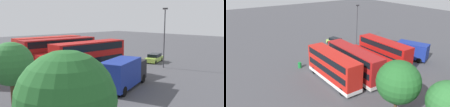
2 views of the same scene
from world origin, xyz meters
TOP-DOWN VIEW (x-y plane):
  - ground_plane at (0.00, 0.00)m, footprint 140.00×140.00m
  - bus_double_decker_near_end at (-5.26, 10.76)m, footprint 2.77×10.30m
  - bus_single_deck_second at (-1.79, 10.89)m, footprint 2.62×10.39m
  - bus_double_decker_third at (1.63, 10.98)m, footprint 2.83×11.39m
  - bus_double_decker_fourth at (5.29, 10.69)m, footprint 2.62×10.78m
  - box_truck_blue at (-11.57, 11.00)m, footprint 4.89×7.90m
  - car_hatchback_silver at (-4.76, -3.74)m, footprint 2.99×4.74m
  - lamp_post_tall at (-8.57, -0.88)m, footprint 0.70×0.30m
  - waste_bin_yellow at (7.46, 3.43)m, footprint 0.60×0.60m
  - tree_midright at (-20.15, 23.61)m, footprint 4.37×4.37m
  - tree_rightmost at (-10.76, 22.45)m, footprint 3.32×3.32m

SIDE VIEW (x-z plane):
  - ground_plane at x=0.00m, z-range 0.00..0.00m
  - waste_bin_yellow at x=7.46m, z-range 0.00..0.95m
  - car_hatchback_silver at x=-4.76m, z-range -0.01..1.42m
  - bus_single_deck_second at x=-1.79m, z-range 0.14..3.09m
  - box_truck_blue at x=-11.57m, z-range 0.11..3.31m
  - bus_double_decker_near_end at x=-5.26m, z-range 0.17..4.72m
  - bus_double_decker_fourth at x=5.29m, z-range 0.17..4.72m
  - bus_double_decker_third at x=1.63m, z-range 0.17..4.72m
  - tree_midright at x=-20.15m, z-range 0.90..7.07m
  - tree_rightmost at x=-10.76m, z-range 1.19..6.93m
  - lamp_post_tall at x=-8.57m, z-range 0.70..9.69m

